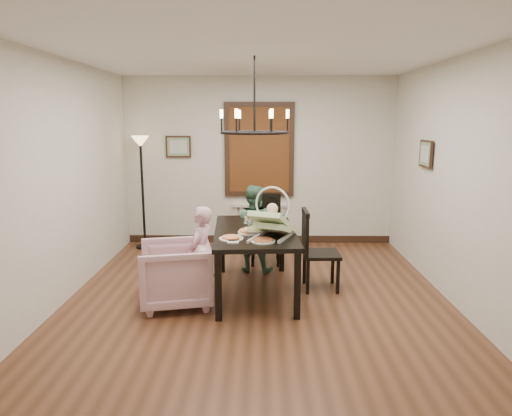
{
  "coord_description": "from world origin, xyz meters",
  "views": [
    {
      "loc": [
        0.04,
        -5.17,
        2.1
      ],
      "look_at": [
        -0.02,
        0.21,
        1.05
      ],
      "focal_mm": 32.0,
      "sensor_mm": 36.0,
      "label": 1
    }
  ],
  "objects_px": {
    "seated_man": "(253,236)",
    "drinking_glass": "(250,226)",
    "chair_far": "(266,229)",
    "armchair": "(175,274)",
    "chair_right": "(321,249)",
    "floor_lamp": "(143,194)",
    "elderly_woman": "(201,264)",
    "baby_bouncer": "(273,220)",
    "dining_table": "(255,237)"
  },
  "relations": [
    {
      "from": "seated_man",
      "to": "drinking_glass",
      "type": "relative_size",
      "value": 6.99
    },
    {
      "from": "chair_far",
      "to": "armchair",
      "type": "relative_size",
      "value": 1.28
    },
    {
      "from": "chair_right",
      "to": "seated_man",
      "type": "relative_size",
      "value": 1.01
    },
    {
      "from": "armchair",
      "to": "floor_lamp",
      "type": "height_order",
      "value": "floor_lamp"
    },
    {
      "from": "elderly_woman",
      "to": "floor_lamp",
      "type": "height_order",
      "value": "floor_lamp"
    },
    {
      "from": "chair_far",
      "to": "floor_lamp",
      "type": "bearing_deg",
      "value": 158.52
    },
    {
      "from": "chair_far",
      "to": "seated_man",
      "type": "bearing_deg",
      "value": -116.53
    },
    {
      "from": "chair_far",
      "to": "chair_right",
      "type": "relative_size",
      "value": 1.01
    },
    {
      "from": "chair_far",
      "to": "drinking_glass",
      "type": "distance_m",
      "value": 1.33
    },
    {
      "from": "baby_bouncer",
      "to": "dining_table",
      "type": "bearing_deg",
      "value": 142.21
    },
    {
      "from": "chair_right",
      "to": "floor_lamp",
      "type": "distance_m",
      "value": 3.28
    },
    {
      "from": "armchair",
      "to": "seated_man",
      "type": "height_order",
      "value": "seated_man"
    },
    {
      "from": "seated_man",
      "to": "drinking_glass",
      "type": "xyz_separation_m",
      "value": [
        -0.01,
        -0.92,
        0.36
      ]
    },
    {
      "from": "baby_bouncer",
      "to": "floor_lamp",
      "type": "height_order",
      "value": "floor_lamp"
    },
    {
      "from": "armchair",
      "to": "seated_man",
      "type": "distance_m",
      "value": 1.49
    },
    {
      "from": "chair_right",
      "to": "drinking_glass",
      "type": "relative_size",
      "value": 7.08
    },
    {
      "from": "seated_man",
      "to": "armchair",
      "type": "bearing_deg",
      "value": 67.31
    },
    {
      "from": "baby_bouncer",
      "to": "chair_far",
      "type": "bearing_deg",
      "value": 115.14
    },
    {
      "from": "chair_right",
      "to": "seated_man",
      "type": "xyz_separation_m",
      "value": [
        -0.86,
        0.69,
        -0.01
      ]
    },
    {
      "from": "dining_table",
      "to": "floor_lamp",
      "type": "relative_size",
      "value": 0.97
    },
    {
      "from": "dining_table",
      "to": "chair_right",
      "type": "relative_size",
      "value": 1.71
    },
    {
      "from": "dining_table",
      "to": "chair_right",
      "type": "height_order",
      "value": "chair_right"
    },
    {
      "from": "chair_right",
      "to": "drinking_glass",
      "type": "xyz_separation_m",
      "value": [
        -0.88,
        -0.23,
        0.36
      ]
    },
    {
      "from": "armchair",
      "to": "elderly_woman",
      "type": "xyz_separation_m",
      "value": [
        0.29,
        0.05,
        0.11
      ]
    },
    {
      "from": "seated_man",
      "to": "baby_bouncer",
      "type": "height_order",
      "value": "baby_bouncer"
    },
    {
      "from": "chair_right",
      "to": "seated_man",
      "type": "bearing_deg",
      "value": 50.09
    },
    {
      "from": "drinking_glass",
      "to": "floor_lamp",
      "type": "bearing_deg",
      "value": 131.05
    },
    {
      "from": "chair_far",
      "to": "baby_bouncer",
      "type": "height_order",
      "value": "baby_bouncer"
    },
    {
      "from": "armchair",
      "to": "baby_bouncer",
      "type": "xyz_separation_m",
      "value": [
        1.11,
        0.01,
        0.63
      ]
    },
    {
      "from": "armchair",
      "to": "baby_bouncer",
      "type": "relative_size",
      "value": 1.33
    },
    {
      "from": "dining_table",
      "to": "elderly_woman",
      "type": "distance_m",
      "value": 0.73
    },
    {
      "from": "chair_far",
      "to": "drinking_glass",
      "type": "xyz_separation_m",
      "value": [
        -0.19,
        -1.27,
        0.35
      ]
    },
    {
      "from": "dining_table",
      "to": "chair_far",
      "type": "relative_size",
      "value": 1.7
    },
    {
      "from": "chair_right",
      "to": "floor_lamp",
      "type": "bearing_deg",
      "value": 54.08
    },
    {
      "from": "chair_far",
      "to": "floor_lamp",
      "type": "distance_m",
      "value": 2.19
    },
    {
      "from": "baby_bouncer",
      "to": "floor_lamp",
      "type": "distance_m",
      "value": 3.13
    },
    {
      "from": "elderly_woman",
      "to": "seated_man",
      "type": "height_order",
      "value": "seated_man"
    },
    {
      "from": "seated_man",
      "to": "chair_right",
      "type": "bearing_deg",
      "value": 154.49
    },
    {
      "from": "elderly_woman",
      "to": "baby_bouncer",
      "type": "relative_size",
      "value": 1.56
    },
    {
      "from": "chair_far",
      "to": "seated_man",
      "type": "xyz_separation_m",
      "value": [
        -0.18,
        -0.35,
        -0.01
      ]
    },
    {
      "from": "seated_man",
      "to": "baby_bouncer",
      "type": "distance_m",
      "value": 1.31
    },
    {
      "from": "armchair",
      "to": "chair_far",
      "type": "bearing_deg",
      "value": 134.33
    },
    {
      "from": "baby_bouncer",
      "to": "drinking_glass",
      "type": "xyz_separation_m",
      "value": [
        -0.26,
        0.28,
        -0.13
      ]
    },
    {
      "from": "dining_table",
      "to": "drinking_glass",
      "type": "height_order",
      "value": "drinking_glass"
    },
    {
      "from": "dining_table",
      "to": "seated_man",
      "type": "xyz_separation_m",
      "value": [
        -0.04,
        0.83,
        -0.2
      ]
    },
    {
      "from": "chair_far",
      "to": "baby_bouncer",
      "type": "distance_m",
      "value": 1.62
    },
    {
      "from": "seated_man",
      "to": "floor_lamp",
      "type": "distance_m",
      "value": 2.19
    },
    {
      "from": "floor_lamp",
      "to": "drinking_glass",
      "type": "bearing_deg",
      "value": -48.95
    },
    {
      "from": "chair_far",
      "to": "seated_man",
      "type": "height_order",
      "value": "chair_far"
    },
    {
      "from": "dining_table",
      "to": "floor_lamp",
      "type": "height_order",
      "value": "floor_lamp"
    }
  ]
}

